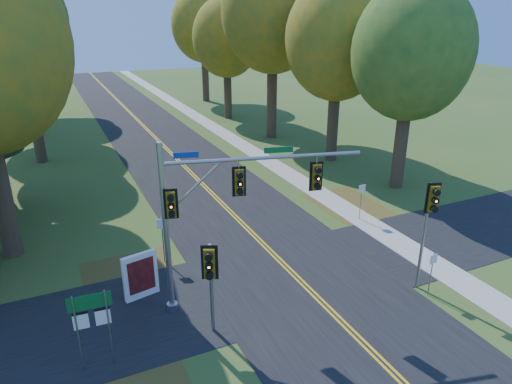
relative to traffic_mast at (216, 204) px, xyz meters
name	(u,v)px	position (x,y,z in m)	size (l,w,h in m)	color
ground	(318,299)	(3.75, -1.34, -4.32)	(160.00, 160.00, 0.00)	#31531D
road_main	(318,299)	(3.75, -1.34, -4.31)	(8.00, 160.00, 0.02)	black
road_cross	(294,275)	(3.75, 0.66, -4.31)	(60.00, 6.00, 0.02)	black
centerline_left	(316,299)	(3.65, -1.34, -4.30)	(0.10, 160.00, 0.01)	gold
centerline_right	(321,298)	(3.85, -1.34, -4.30)	(0.10, 160.00, 0.01)	gold
sidewalk_east	(434,265)	(9.95, -1.34, -4.29)	(1.60, 160.00, 0.06)	#9E998E
leaf_patch_w_near	(136,287)	(-2.75, 2.66, -4.32)	(4.00, 6.00, 0.00)	brown
leaf_patch_e	(363,214)	(10.55, 4.66, -4.32)	(3.50, 8.00, 0.00)	brown
tree_e_a	(412,52)	(15.32, 7.43, 4.21)	(7.20, 7.20, 12.73)	#38281C
tree_e_b	(338,40)	(14.72, 14.24, 4.57)	(7.60, 7.60, 13.33)	#38281C
tree_w_c	(24,55)	(-5.78, 23.13, 3.62)	(6.80, 6.80, 11.91)	#38281C
tree_e_c	(273,13)	(13.63, 22.35, 6.34)	(8.80, 8.80, 15.79)	#38281C
tree_w_d	(13,24)	(-6.37, 31.84, 5.46)	(8.20, 8.20, 14.56)	#38281C
tree_e_d	(227,38)	(13.02, 31.53, 3.91)	(7.00, 7.00, 12.32)	#38281C
tree_w_e	(28,19)	(-5.17, 42.74, 5.75)	(8.40, 8.40, 14.97)	#38281C
tree_e_e	(204,25)	(14.22, 42.24, 4.87)	(7.80, 7.80, 13.74)	#38281C
traffic_mast	(216,204)	(0.00, 0.00, 0.00)	(7.22, 2.02, 6.72)	#96999F
east_signal_pole	(430,210)	(7.89, -2.51, -0.71)	(0.53, 0.64, 4.76)	gray
ped_signal_pole	(210,269)	(-0.84, -1.55, -1.64)	(0.53, 0.65, 3.61)	gray
route_sign_cluster	(91,316)	(-4.75, -1.47, -2.34)	(1.31, 0.15, 2.82)	gray
info_kiosk	(141,276)	(-2.63, 1.83, -3.34)	(1.43, 0.50, 1.97)	white
reg_sign_e_north	(361,195)	(9.82, 4.07, -2.84)	(0.41, 0.06, 2.17)	gray
reg_sign_e_south	(432,267)	(7.95, -2.99, -2.98)	(0.38, 0.06, 1.96)	gray
reg_sign_w	(162,232)	(-1.11, 4.18, -2.76)	(0.43, 0.12, 2.28)	gray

